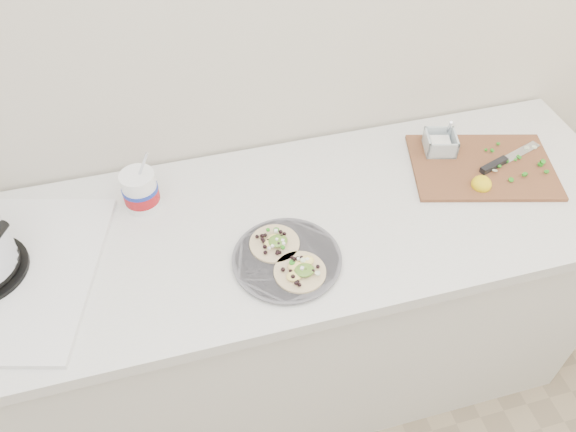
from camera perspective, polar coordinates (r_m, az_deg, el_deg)
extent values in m
cube|color=beige|center=(1.51, -12.01, 16.82)|extent=(3.50, 0.05, 2.60)
cube|color=silver|center=(1.90, -6.88, -11.12)|extent=(2.40, 0.62, 0.86)
cube|color=silver|center=(1.53, -8.22, -2.71)|extent=(2.44, 0.66, 0.04)
cylinder|color=#55545B|center=(1.44, -0.11, -4.47)|extent=(0.27, 0.27, 0.01)
cylinder|color=#55545B|center=(1.44, -0.11, -4.35)|extent=(0.28, 0.28, 0.00)
cylinder|color=white|center=(1.59, -14.78, 2.53)|extent=(0.10, 0.10, 0.12)
cylinder|color=#A31218|center=(1.60, -14.71, 2.26)|extent=(0.10, 0.10, 0.04)
cylinder|color=#192D99|center=(1.59, -14.83, 2.74)|extent=(0.10, 0.10, 0.01)
cube|color=brown|center=(1.79, 19.11, 4.77)|extent=(0.48, 0.39, 0.01)
cube|color=white|center=(1.79, 15.17, 7.03)|extent=(0.06, 0.06, 0.03)
ellipsoid|color=yellow|center=(1.70, 19.12, 3.29)|extent=(0.06, 0.06, 0.05)
cube|color=silver|center=(1.87, 22.50, 5.99)|extent=(0.16, 0.08, 0.00)
cube|color=black|center=(1.78, 20.18, 4.88)|extent=(0.10, 0.05, 0.02)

